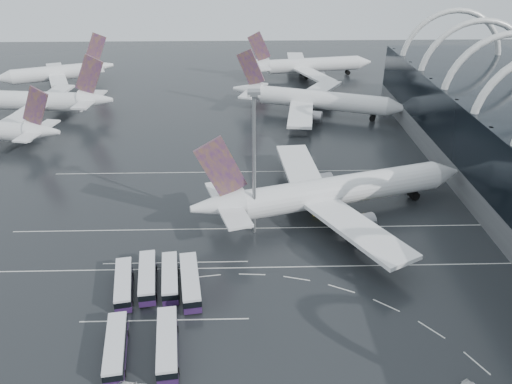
{
  "coord_description": "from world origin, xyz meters",
  "views": [
    {
      "loc": [
        -10.52,
        -79.09,
        57.78
      ],
      "look_at": [
        -7.96,
        15.51,
        7.0
      ],
      "focal_mm": 35.0,
      "sensor_mm": 36.0,
      "label": 1
    }
  ],
  "objects_px": {
    "bus_row_near_c": "(170,278)",
    "gse_cart_belly_a": "(368,217)",
    "airliner_main": "(330,192)",
    "airliner_gate_b": "(313,100)",
    "gse_cart_belly_b": "(389,180)",
    "floodlight_mast": "(254,148)",
    "jet_remote_mid": "(44,101)",
    "bus_row_near_d": "(190,282)",
    "bus_row_near_a": "(124,284)",
    "bus_row_far_c": "(167,344)",
    "gse_cart_belly_c": "(318,213)",
    "gse_cart_belly_d": "(409,188)",
    "gse_cart_belly_e": "(359,188)",
    "bus_row_far_a": "(116,348)",
    "airliner_gate_c": "(307,66)",
    "jet_remote_far": "(58,73)",
    "bus_row_near_b": "(147,277)"
  },
  "relations": [
    {
      "from": "airliner_gate_b",
      "to": "bus_row_far_a",
      "type": "relative_size",
      "value": 4.5
    },
    {
      "from": "gse_cart_belly_b",
      "to": "gse_cart_belly_e",
      "type": "distance_m",
      "value": 9.35
    },
    {
      "from": "bus_row_far_c",
      "to": "gse_cart_belly_c",
      "type": "distance_m",
      "value": 49.46
    },
    {
      "from": "gse_cart_belly_e",
      "to": "bus_row_near_b",
      "type": "bearing_deg",
      "value": -142.59
    },
    {
      "from": "airliner_gate_b",
      "to": "bus_row_near_a",
      "type": "distance_m",
      "value": 103.68
    },
    {
      "from": "jet_remote_mid",
      "to": "airliner_gate_b",
      "type": "bearing_deg",
      "value": -173.38
    },
    {
      "from": "airliner_gate_c",
      "to": "bus_row_near_b",
      "type": "height_order",
      "value": "airliner_gate_c"
    },
    {
      "from": "gse_cart_belly_b",
      "to": "gse_cart_belly_d",
      "type": "height_order",
      "value": "gse_cart_belly_b"
    },
    {
      "from": "floodlight_mast",
      "to": "airliner_gate_c",
      "type": "bearing_deg",
      "value": 78.24
    },
    {
      "from": "bus_row_near_d",
      "to": "gse_cart_belly_e",
      "type": "bearing_deg",
      "value": -54.46
    },
    {
      "from": "bus_row_near_a",
      "to": "gse_cart_belly_a",
      "type": "xyz_separation_m",
      "value": [
        49.08,
        23.56,
        -1.08
      ]
    },
    {
      "from": "airliner_gate_c",
      "to": "bus_row_near_d",
      "type": "distance_m",
      "value": 145.57
    },
    {
      "from": "bus_row_near_a",
      "to": "gse_cart_belly_d",
      "type": "bearing_deg",
      "value": -69.67
    },
    {
      "from": "airliner_gate_c",
      "to": "bus_row_near_d",
      "type": "height_order",
      "value": "airliner_gate_c"
    },
    {
      "from": "bus_row_near_b",
      "to": "gse_cart_belly_e",
      "type": "height_order",
      "value": "bus_row_near_b"
    },
    {
      "from": "airliner_gate_b",
      "to": "floodlight_mast",
      "type": "distance_m",
      "value": 78.44
    },
    {
      "from": "bus_row_near_c",
      "to": "gse_cart_belly_a",
      "type": "xyz_separation_m",
      "value": [
        41.1,
        21.88,
        -1.06
      ]
    },
    {
      "from": "airliner_gate_b",
      "to": "bus_row_near_a",
      "type": "height_order",
      "value": "airliner_gate_b"
    },
    {
      "from": "jet_remote_far",
      "to": "gse_cart_belly_e",
      "type": "distance_m",
      "value": 139.47
    },
    {
      "from": "bus_row_near_a",
      "to": "gse_cart_belly_c",
      "type": "xyz_separation_m",
      "value": [
        38.06,
        25.75,
        -1.09
      ]
    },
    {
      "from": "jet_remote_mid",
      "to": "bus_row_near_c",
      "type": "xyz_separation_m",
      "value": [
        53.24,
        -91.14,
        -3.94
      ]
    },
    {
      "from": "gse_cart_belly_c",
      "to": "gse_cart_belly_e",
      "type": "relative_size",
      "value": 0.88
    },
    {
      "from": "bus_row_near_c",
      "to": "gse_cart_belly_a",
      "type": "height_order",
      "value": "bus_row_near_c"
    },
    {
      "from": "bus_row_far_c",
      "to": "gse_cart_belly_c",
      "type": "bearing_deg",
      "value": -42.24
    },
    {
      "from": "airliner_gate_b",
      "to": "bus_row_near_c",
      "type": "bearing_deg",
      "value": -92.38
    },
    {
      "from": "bus_row_near_a",
      "to": "bus_row_far_a",
      "type": "relative_size",
      "value": 0.98
    },
    {
      "from": "bus_row_far_a",
      "to": "bus_row_far_c",
      "type": "relative_size",
      "value": 0.95
    },
    {
      "from": "bus_row_far_c",
      "to": "gse_cart_belly_c",
      "type": "relative_size",
      "value": 6.31
    },
    {
      "from": "jet_remote_mid",
      "to": "bus_row_far_c",
      "type": "bearing_deg",
      "value": 123.5
    },
    {
      "from": "floodlight_mast",
      "to": "bus_row_far_a",
      "type": "bearing_deg",
      "value": -122.28
    },
    {
      "from": "bus_row_far_c",
      "to": "bus_row_near_c",
      "type": "bearing_deg",
      "value": -1.4
    },
    {
      "from": "jet_remote_mid",
      "to": "bus_row_near_d",
      "type": "xyz_separation_m",
      "value": [
        57.02,
        -92.65,
        -3.75
      ]
    },
    {
      "from": "airliner_main",
      "to": "gse_cart_belly_e",
      "type": "xyz_separation_m",
      "value": [
        9.4,
        10.89,
        -4.83
      ]
    },
    {
      "from": "bus_row_far_a",
      "to": "jet_remote_mid",
      "type": "bearing_deg",
      "value": 15.05
    },
    {
      "from": "bus_row_near_c",
      "to": "gse_cart_belly_b",
      "type": "xyz_separation_m",
      "value": [
        50.3,
        39.52,
        -1.0
      ]
    },
    {
      "from": "airliner_gate_c",
      "to": "floodlight_mast",
      "type": "relative_size",
      "value": 1.81
    },
    {
      "from": "bus_row_near_a",
      "to": "bus_row_near_c",
      "type": "xyz_separation_m",
      "value": [
        7.98,
        1.69,
        -0.02
      ]
    },
    {
      "from": "airliner_gate_b",
      "to": "gse_cart_belly_b",
      "type": "height_order",
      "value": "airliner_gate_b"
    },
    {
      "from": "bus_row_near_b",
      "to": "bus_row_near_d",
      "type": "relative_size",
      "value": 0.94
    },
    {
      "from": "jet_remote_mid",
      "to": "gse_cart_belly_a",
      "type": "relative_size",
      "value": 22.35
    },
    {
      "from": "airliner_gate_c",
      "to": "gse_cart_belly_b",
      "type": "height_order",
      "value": "airliner_gate_c"
    },
    {
      "from": "bus_row_far_a",
      "to": "jet_remote_far",
      "type": "bearing_deg",
      "value": 11.93
    },
    {
      "from": "gse_cart_belly_b",
      "to": "gse_cart_belly_e",
      "type": "height_order",
      "value": "gse_cart_belly_e"
    },
    {
      "from": "airliner_gate_b",
      "to": "floodlight_mast",
      "type": "height_order",
      "value": "floodlight_mast"
    },
    {
      "from": "gse_cart_belly_d",
      "to": "airliner_gate_b",
      "type": "bearing_deg",
      "value": 106.56
    },
    {
      "from": "airliner_main",
      "to": "airliner_gate_b",
      "type": "relative_size",
      "value": 1.09
    },
    {
      "from": "bus_row_near_b",
      "to": "floodlight_mast",
      "type": "bearing_deg",
      "value": -57.1
    },
    {
      "from": "airliner_gate_b",
      "to": "gse_cart_belly_e",
      "type": "distance_m",
      "value": 56.43
    },
    {
      "from": "bus_row_near_c",
      "to": "floodlight_mast",
      "type": "distance_m",
      "value": 29.37
    },
    {
      "from": "bus_row_far_a",
      "to": "gse_cart_belly_e",
      "type": "distance_m",
      "value": 70.87
    }
  ]
}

